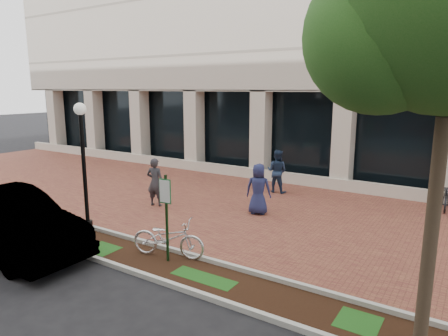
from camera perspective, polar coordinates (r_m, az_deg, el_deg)
The scene contains 12 objects.
ground at distance 14.67m, azimuth 3.14°, elevation -5.79°, with size 120.00×120.00×0.00m, color black.
brick_plaza at distance 14.67m, azimuth 3.14°, elevation -5.78°, with size 40.00×9.00×0.01m, color brown.
planting_strip at distance 10.71m, azimuth -11.28°, elevation -12.65°, with size 40.00×1.50×0.01m, color black.
curb_plaza_side at distance 11.19m, azimuth -8.58°, elevation -11.17°, with size 40.00×0.12×0.12m, color #B3B4A9.
curb_street_side at distance 10.21m, azimuth -14.29°, elevation -13.68°, with size 40.00×0.12×0.12m, color #B3B4A9.
parking_sign at distance 9.99m, azimuth -8.28°, elevation -5.50°, with size 0.34×0.07×2.25m.
lamppost at distance 12.66m, azimuth -19.43°, elevation 1.12°, with size 0.36×0.36×3.90m.
locked_bicycle at distance 10.55m, azimuth -7.95°, elevation -9.87°, with size 0.69×1.98×1.04m, color silver.
pedestrian_left at distance 14.98m, azimuth -9.80°, elevation -2.01°, with size 0.66×0.43×1.81m, color #2D2D33.
pedestrian_mid at distance 16.83m, azimuth 7.57°, elevation -0.46°, with size 0.88×0.68×1.81m, color #1B2A44.
pedestrian_right at distance 13.86m, azimuth 4.94°, elevation -3.01°, with size 0.87×0.57×1.79m, color #1F244E.
sedan_near_curb at distance 12.03m, azimuth -28.49°, elevation -6.89°, with size 1.78×5.09×1.68m, color #A9A8AD.
Camera 1 is at (6.91, -12.20, 4.32)m, focal length 32.00 mm.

